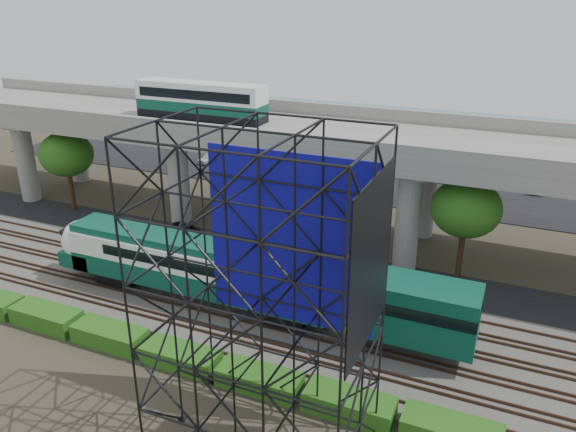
% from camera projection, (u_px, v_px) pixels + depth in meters
% --- Properties ---
extents(ground, '(140.00, 140.00, 0.00)m').
position_uv_depth(ground, '(205.00, 322.00, 36.02)').
color(ground, '#474233').
rests_on(ground, ground).
extents(ballast_bed, '(90.00, 12.00, 0.20)m').
position_uv_depth(ballast_bed, '(221.00, 306.00, 37.68)').
color(ballast_bed, slate).
rests_on(ballast_bed, ground).
extents(service_road, '(90.00, 5.00, 0.08)m').
position_uv_depth(service_road, '(274.00, 256.00, 44.93)').
color(service_road, black).
rests_on(service_road, ground).
extents(parking_lot, '(90.00, 18.00, 0.08)m').
position_uv_depth(parking_lot, '(359.00, 174.00, 64.91)').
color(parking_lot, black).
rests_on(parking_lot, ground).
extents(harbor_water, '(140.00, 40.00, 0.03)m').
position_uv_depth(harbor_water, '(402.00, 133.00, 83.62)').
color(harbor_water, '#445970').
rests_on(harbor_water, ground).
extents(rail_tracks, '(90.00, 9.52, 0.16)m').
position_uv_depth(rail_tracks, '(221.00, 304.00, 37.62)').
color(rail_tracks, '#472D1E').
rests_on(rail_tracks, ballast_bed).
extents(commuter_train, '(29.30, 3.06, 4.30)m').
position_uv_depth(commuter_train, '(225.00, 270.00, 36.48)').
color(commuter_train, black).
rests_on(commuter_train, rail_tracks).
extents(overpass, '(80.00, 12.00, 12.40)m').
position_uv_depth(overpass, '(293.00, 140.00, 46.80)').
color(overpass, '#9E9B93').
rests_on(overpass, ground).
extents(scaffold_tower, '(9.36, 6.36, 15.00)m').
position_uv_depth(scaffold_tower, '(262.00, 308.00, 23.45)').
color(scaffold_tower, black).
rests_on(scaffold_tower, ground).
extents(hedge_strip, '(34.60, 1.80, 1.20)m').
position_uv_depth(hedge_strip, '(180.00, 356.00, 31.78)').
color(hedge_strip, '#1F5513').
rests_on(hedge_strip, ground).
extents(trees, '(40.94, 16.94, 7.69)m').
position_uv_depth(trees, '(252.00, 164.00, 49.41)').
color(trees, '#382314').
rests_on(trees, ground).
extents(suv, '(5.77, 3.85, 1.47)m').
position_uv_depth(suv, '(188.00, 235.00, 46.82)').
color(suv, black).
rests_on(suv, service_road).
extents(parked_cars, '(39.45, 9.42, 1.30)m').
position_uv_depth(parked_cars, '(373.00, 171.00, 63.99)').
color(parked_cars, silver).
rests_on(parked_cars, parking_lot).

